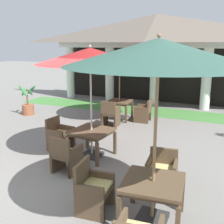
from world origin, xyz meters
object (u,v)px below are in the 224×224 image
object	(u,v)px
patio_table_near_foreground	(92,133)
patio_table_mid_right	(119,103)
patio_chair_mid_right_east	(144,111)
patio_table_mid_left	(153,186)
patio_umbrella_mid_left	(158,54)
patio_chair_near_foreground_south	(65,156)
patio_umbrella_mid_right	(120,56)
patio_umbrella_near_foreground	(90,57)
patio_chair_mid_left_north	(162,172)
patio_chair_mid_right_south	(110,114)
patio_chair_mid_left_west	(93,189)
potted_palm_left_edge	(28,106)
patio_chair_near_foreground_west	(59,135)

from	to	relation	value
patio_table_near_foreground	patio_table_mid_right	bearing A→B (deg)	101.66
patio_chair_mid_right_east	patio_table_near_foreground	bearing A→B (deg)	173.28
patio_table_mid_left	patio_table_near_foreground	bearing A→B (deg)	137.78
patio_umbrella_mid_left	patio_table_mid_right	distance (m)	6.56
patio_chair_near_foreground_south	patio_umbrella_mid_right	world-z (taller)	patio_umbrella_mid_right
patio_umbrella_near_foreground	patio_chair_mid_left_north	bearing A→B (deg)	-24.66
patio_table_near_foreground	patio_umbrella_mid_right	xyz separation A→B (m)	(-0.74, 3.57, 1.74)
patio_umbrella_near_foreground	patio_chair_mid_right_south	xyz separation A→B (m)	(-0.68, 2.63, -2.09)
patio_chair_mid_left_west	patio_chair_mid_right_east	xyz separation A→B (m)	(-0.92, 5.68, -0.02)
patio_chair_near_foreground_south	patio_table_mid_left	size ratio (longest dim) A/B	0.85
patio_umbrella_mid_left	patio_umbrella_mid_right	xyz separation A→B (m)	(-2.88, 5.52, -0.33)
patio_chair_mid_left_north	potted_palm_left_edge	distance (m)	7.38
patio_umbrella_near_foreground	patio_chair_mid_left_north	size ratio (longest dim) A/B	3.43
patio_chair_mid_right_east	patio_chair_near_foreground_south	bearing A→B (deg)	172.78
patio_umbrella_mid_right	potted_palm_left_edge	size ratio (longest dim) A/B	2.20
patio_umbrella_mid_right	patio_umbrella_mid_left	bearing A→B (deg)	-62.41
patio_table_mid_left	patio_chair_mid_left_north	distance (m)	1.04
patio_umbrella_near_foreground	patio_chair_near_foreground_west	distance (m)	2.37
patio_chair_mid_right_east	patio_chair_mid_right_south	xyz separation A→B (m)	(-0.88, -1.00, 0.04)
patio_umbrella_mid_left	potted_palm_left_edge	xyz separation A→B (m)	(-6.52, 4.66, -2.34)
patio_chair_mid_right_south	potted_palm_left_edge	size ratio (longest dim) A/B	0.72
patio_umbrella_near_foreground	patio_umbrella_mid_right	size ratio (longest dim) A/B	1.00
patio_chair_near_foreground_west	patio_chair_near_foreground_south	size ratio (longest dim) A/B	0.98
patio_umbrella_mid_right	patio_table_near_foreground	bearing A→B (deg)	-78.34
potted_palm_left_edge	patio_umbrella_near_foreground	bearing A→B (deg)	-31.78
patio_chair_mid_left_west	patio_table_mid_right	world-z (taller)	patio_chair_mid_left_west
patio_chair_near_foreground_west	patio_umbrella_mid_right	distance (m)	4.00
patio_table_near_foreground	patio_chair_near_foreground_west	distance (m)	1.08
patio_chair_near_foreground_west	patio_chair_mid_left_west	distance (m)	3.06
patio_table_near_foreground	patio_table_mid_left	xyz separation A→B (m)	(2.15, -1.95, 0.01)
patio_chair_near_foreground_west	patio_chair_mid_right_south	bearing A→B (deg)	177.14
patio_umbrella_mid_right	potted_palm_left_edge	xyz separation A→B (m)	(-3.64, -0.86, -2.01)
patio_umbrella_near_foreground	patio_chair_mid_right_east	bearing A→B (deg)	86.77
patio_chair_mid_left_west	patio_chair_mid_right_south	bearing A→B (deg)	-164.93
patio_umbrella_near_foreground	potted_palm_left_edge	xyz separation A→B (m)	(-4.37, 2.71, -2.17)
patio_table_near_foreground	patio_chair_near_foreground_south	xyz separation A→B (m)	(-0.10, -1.05, -0.21)
patio_chair_near_foreground_west	patio_chair_mid_right_south	world-z (taller)	patio_chair_mid_right_south
patio_umbrella_mid_left	patio_chair_mid_left_west	world-z (taller)	patio_umbrella_mid_left
patio_table_near_foreground	patio_chair_mid_right_south	distance (m)	2.72
patio_umbrella_near_foreground	patio_chair_mid_right_south	world-z (taller)	patio_umbrella_near_foreground
patio_chair_mid_left_west	patio_chair_mid_left_north	size ratio (longest dim) A/B	1.09
patio_table_near_foreground	patio_chair_mid_left_north	distance (m)	2.25
patio_table_mid_left	patio_chair_mid_left_north	xyz separation A→B (m)	(-0.11, 1.01, -0.23)
patio_chair_mid_left_north	patio_umbrella_near_foreground	bearing A→B (deg)	-30.69
patio_chair_near_foreground_south	patio_umbrella_mid_left	size ratio (longest dim) A/B	0.30
patio_chair_mid_right_south	patio_table_near_foreground	bearing A→B (deg)	-79.01
patio_chair_mid_left_west	patio_table_mid_left	bearing A→B (deg)	90.00
patio_table_near_foreground	patio_chair_mid_right_south	bearing A→B (deg)	104.49
patio_umbrella_near_foreground	patio_chair_near_foreground_west	size ratio (longest dim) A/B	3.24
patio_umbrella_near_foreground	patio_chair_near_foreground_west	xyz separation A→B (m)	(-1.05, 0.10, -2.12)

